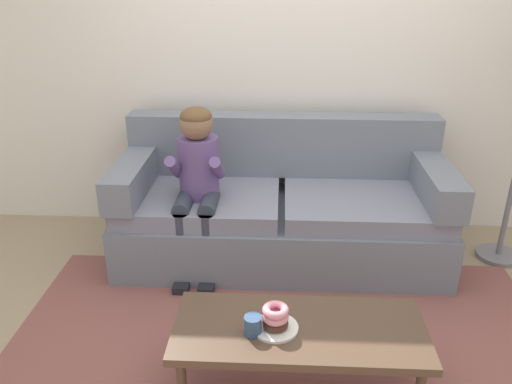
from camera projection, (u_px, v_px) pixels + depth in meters
name	position (u px, v px, depth m)	size (l,w,h in m)	color
ground	(283.00, 328.00, 2.96)	(10.00, 10.00, 0.00)	#9E896B
wall_back	(288.00, 42.00, 3.67)	(8.00, 0.10, 2.80)	silver
area_rug	(283.00, 358.00, 2.73)	(3.00, 1.94, 0.01)	brown
couch	(281.00, 210.00, 3.59)	(2.20, 0.90, 0.94)	slate
coffee_table	(299.00, 334.00, 2.37)	(1.15, 0.49, 0.39)	#4C3828
person_child	(197.00, 176.00, 3.30)	(0.34, 0.58, 1.10)	#664C84
plate	(275.00, 328.00, 2.34)	(0.21, 0.21, 0.01)	white
donut	(275.00, 323.00, 2.33)	(0.12, 0.12, 0.04)	#422619
donut_second	(275.00, 317.00, 2.31)	(0.12, 0.12, 0.04)	pink
donut_third	(276.00, 310.00, 2.30)	(0.12, 0.12, 0.04)	pink
mug	(253.00, 325.00, 2.29)	(0.08, 0.08, 0.09)	#334C72
toy_controller	(347.00, 332.00, 2.89)	(0.23, 0.09, 0.05)	gold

